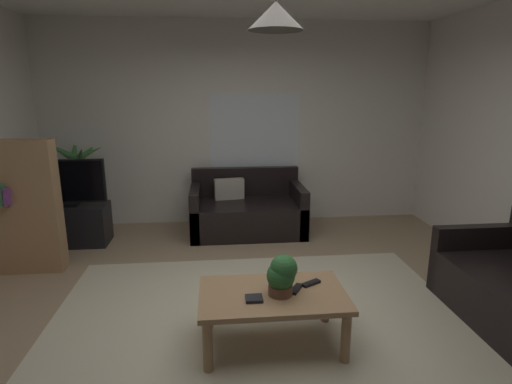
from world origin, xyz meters
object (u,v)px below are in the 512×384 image
(potted_plant_on_table, at_px, (282,274))
(tv_stand, at_px, (71,225))
(tv, at_px, (65,182))
(remote_on_table_0, at_px, (311,283))
(couch_under_window, at_px, (247,212))
(book_on_table_0, at_px, (254,299))
(remote_on_table_1, at_px, (296,289))
(potted_palm_corner, at_px, (79,189))
(bookshelf_corner, at_px, (23,207))
(coffee_table, at_px, (273,301))
(pendant_lamp, at_px, (276,16))

(potted_plant_on_table, relative_size, tv_stand, 0.34)
(tv, bearing_deg, remote_on_table_0, -41.18)
(couch_under_window, height_order, tv_stand, couch_under_window)
(book_on_table_0, height_order, remote_on_table_1, book_on_table_0)
(couch_under_window, xyz_separation_m, potted_palm_corner, (-2.24, 0.28, 0.30))
(potted_plant_on_table, distance_m, tv, 3.26)
(couch_under_window, relative_size, remote_on_table_0, 9.33)
(couch_under_window, xyz_separation_m, book_on_table_0, (-0.16, -2.66, 0.17))
(remote_on_table_0, xyz_separation_m, tv_stand, (-2.51, 2.22, -0.19))
(tv_stand, relative_size, tv, 0.96)
(potted_palm_corner, relative_size, bookshelf_corner, 0.92)
(tv, height_order, potted_palm_corner, potted_palm_corner)
(potted_plant_on_table, height_order, tv_stand, potted_plant_on_table)
(tv, bearing_deg, potted_plant_on_table, -45.93)
(potted_plant_on_table, bearing_deg, tv, 134.07)
(coffee_table, bearing_deg, tv, 133.77)
(book_on_table_0, xyz_separation_m, remote_on_table_0, (0.46, 0.20, -0.00))
(remote_on_table_0, relative_size, tv_stand, 0.18)
(couch_under_window, height_order, coffee_table, couch_under_window)
(tv, relative_size, pendant_lamp, 1.72)
(tv_stand, bearing_deg, tv, -90.00)
(remote_on_table_0, height_order, remote_on_table_1, same)
(bookshelf_corner, relative_size, pendant_lamp, 2.58)
(book_on_table_0, distance_m, remote_on_table_0, 0.50)
(remote_on_table_0, distance_m, pendant_lamp, 1.93)
(coffee_table, height_order, bookshelf_corner, bookshelf_corner)
(remote_on_table_0, height_order, pendant_lamp, pendant_lamp)
(book_on_table_0, relative_size, tv_stand, 0.14)
(couch_under_window, relative_size, potted_palm_corner, 1.16)
(potted_plant_on_table, relative_size, potted_palm_corner, 0.24)
(book_on_table_0, relative_size, pendant_lamp, 0.23)
(remote_on_table_0, xyz_separation_m, remote_on_table_1, (-0.13, -0.08, 0.00))
(couch_under_window, distance_m, pendant_lamp, 3.29)
(potted_palm_corner, bearing_deg, potted_plant_on_table, -51.58)
(coffee_table, height_order, tv, tv)
(potted_plant_on_table, bearing_deg, remote_on_table_0, 28.59)
(tv_stand, height_order, pendant_lamp, pendant_lamp)
(remote_on_table_1, distance_m, pendant_lamp, 1.91)
(remote_on_table_1, bearing_deg, potted_palm_corner, -19.11)
(coffee_table, bearing_deg, potted_palm_corner, 128.05)
(coffee_table, relative_size, remote_on_table_0, 6.79)
(couch_under_window, relative_size, remote_on_table_1, 9.33)
(remote_on_table_1, relative_size, bookshelf_corner, 0.11)
(couch_under_window, bearing_deg, tv, -173.18)
(potted_plant_on_table, bearing_deg, tv_stand, 133.81)
(book_on_table_0, xyz_separation_m, potted_plant_on_table, (0.21, 0.06, 0.15))
(coffee_table, bearing_deg, remote_on_table_0, 17.74)
(remote_on_table_1, relative_size, tv, 0.17)
(potted_palm_corner, distance_m, pendant_lamp, 4.02)
(remote_on_table_1, xyz_separation_m, tv, (-2.38, 2.28, 0.36))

